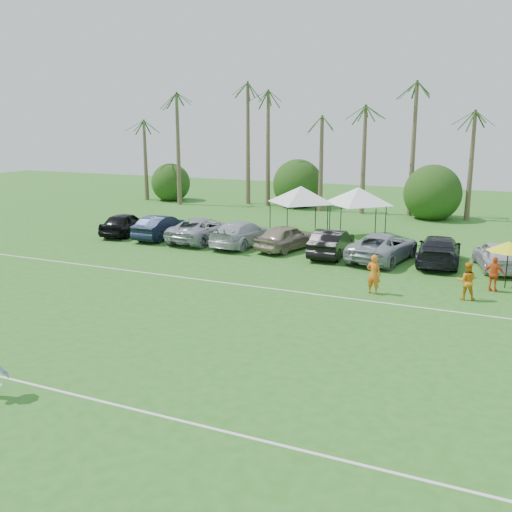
% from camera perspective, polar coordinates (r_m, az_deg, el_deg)
% --- Properties ---
extents(field_lines, '(80.00, 12.10, 0.01)m').
position_cam_1_polar(field_lines, '(22.23, -9.46, -6.61)').
color(field_lines, white).
rests_on(field_lines, ground).
extents(palm_tree_0, '(2.40, 2.40, 8.90)m').
position_cam_1_polar(palm_tree_0, '(58.14, -11.52, 12.93)').
color(palm_tree_0, brown).
rests_on(palm_tree_0, ground).
extents(palm_tree_1, '(2.40, 2.40, 9.90)m').
position_cam_1_polar(palm_tree_1, '(55.39, -7.23, 13.99)').
color(palm_tree_1, brown).
rests_on(palm_tree_1, ground).
extents(palm_tree_2, '(2.40, 2.40, 10.90)m').
position_cam_1_polar(palm_tree_2, '(52.98, -2.47, 15.05)').
color(palm_tree_2, brown).
rests_on(palm_tree_2, ground).
extents(palm_tree_3, '(2.40, 2.40, 11.90)m').
position_cam_1_polar(palm_tree_3, '(51.34, 1.67, 16.07)').
color(palm_tree_3, brown).
rests_on(palm_tree_3, ground).
extents(palm_tree_4, '(2.40, 2.40, 8.90)m').
position_cam_1_polar(palm_tree_4, '(49.87, 6.01, 13.12)').
color(palm_tree_4, brown).
rests_on(palm_tree_4, ground).
extents(palm_tree_5, '(2.40, 2.40, 9.90)m').
position_cam_1_polar(palm_tree_5, '(48.76, 10.63, 14.00)').
color(palm_tree_5, brown).
rests_on(palm_tree_5, ground).
extents(palm_tree_6, '(2.40, 2.40, 10.90)m').
position_cam_1_polar(palm_tree_6, '(47.97, 15.47, 14.81)').
color(palm_tree_6, brown).
rests_on(palm_tree_6, ground).
extents(palm_tree_7, '(2.40, 2.40, 11.90)m').
position_cam_1_polar(palm_tree_7, '(47.52, 20.48, 15.51)').
color(palm_tree_7, brown).
rests_on(palm_tree_7, ground).
extents(bush_tree_0, '(4.00, 4.00, 4.00)m').
position_cam_1_polar(bush_tree_0, '(57.56, -8.23, 7.39)').
color(bush_tree_0, brown).
rests_on(bush_tree_0, ground).
extents(bush_tree_1, '(4.00, 4.00, 4.00)m').
position_cam_1_polar(bush_tree_1, '(51.78, 4.10, 6.86)').
color(bush_tree_1, brown).
rests_on(bush_tree_1, ground).
extents(bush_tree_2, '(4.00, 4.00, 4.00)m').
position_cam_1_polar(bush_tree_2, '(48.97, 17.45, 5.93)').
color(bush_tree_2, brown).
rests_on(bush_tree_2, ground).
extents(sideline_player_a, '(0.69, 0.50, 1.78)m').
position_cam_1_polar(sideline_player_a, '(25.90, 11.68, -1.80)').
color(sideline_player_a, orange).
rests_on(sideline_player_a, ground).
extents(sideline_player_b, '(0.89, 0.74, 1.66)m').
position_cam_1_polar(sideline_player_b, '(26.15, 20.32, -2.36)').
color(sideline_player_b, orange).
rests_on(sideline_player_b, ground).
extents(sideline_player_c, '(1.01, 0.61, 1.60)m').
position_cam_1_polar(sideline_player_c, '(27.86, 22.72, -1.70)').
color(sideline_player_c, '#EE541A').
rests_on(sideline_player_c, ground).
extents(canopy_tent_left, '(4.82, 4.82, 3.90)m').
position_cam_1_polar(canopy_tent_left, '(38.40, 4.53, 6.97)').
color(canopy_tent_left, black).
rests_on(canopy_tent_left, ground).
extents(canopy_tent_right, '(4.80, 4.80, 3.89)m').
position_cam_1_polar(canopy_tent_right, '(38.26, 10.22, 6.77)').
color(canopy_tent_right, black).
rests_on(canopy_tent_right, ground).
extents(market_umbrella, '(1.98, 1.98, 2.20)m').
position_cam_1_polar(market_umbrella, '(28.41, 23.97, 0.89)').
color(market_umbrella, black).
rests_on(market_umbrella, ground).
extents(parked_car_0, '(2.45, 4.77, 1.55)m').
position_cam_1_polar(parked_car_0, '(39.78, -12.96, 3.16)').
color(parked_car_0, black).
rests_on(parked_car_0, ground).
extents(parked_car_1, '(1.69, 4.73, 1.55)m').
position_cam_1_polar(parked_car_1, '(38.11, -9.43, 2.89)').
color(parked_car_1, black).
rests_on(parked_car_1, ground).
extents(parked_car_2, '(2.83, 5.70, 1.55)m').
position_cam_1_polar(parked_car_2, '(36.86, -5.35, 2.67)').
color(parked_car_2, '#A3A5B0').
rests_on(parked_car_2, ground).
extents(parked_car_3, '(2.70, 5.54, 1.55)m').
position_cam_1_polar(parked_car_3, '(35.36, -1.36, 2.27)').
color(parked_car_3, silver).
rests_on(parked_car_3, ground).
extents(parked_car_4, '(3.00, 4.88, 1.55)m').
position_cam_1_polar(parked_car_4, '(34.22, 3.07, 1.89)').
color(parked_car_4, gray).
rests_on(parked_car_4, ground).
extents(parked_car_5, '(1.83, 4.77, 1.55)m').
position_cam_1_polar(parked_car_5, '(32.92, 7.57, 1.34)').
color(parked_car_5, black).
rests_on(parked_car_5, ground).
extents(parked_car_6, '(3.44, 5.93, 1.55)m').
position_cam_1_polar(parked_car_6, '(32.31, 12.59, 0.91)').
color(parked_car_6, '#959BA4').
rests_on(parked_car_6, ground).
extents(parked_car_7, '(2.55, 5.49, 1.55)m').
position_cam_1_polar(parked_car_7, '(32.28, 17.83, 0.58)').
color(parked_car_7, black).
rests_on(parked_car_7, ground).
extents(parked_car_8, '(2.94, 4.87, 1.55)m').
position_cam_1_polar(parked_car_8, '(32.07, 23.01, 0.08)').
color(parked_car_8, silver).
rests_on(parked_car_8, ground).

